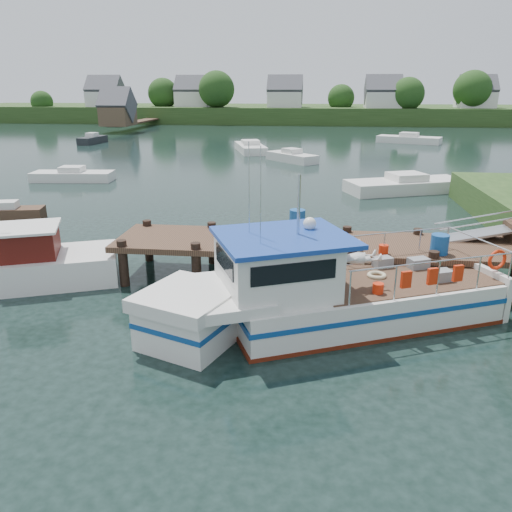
# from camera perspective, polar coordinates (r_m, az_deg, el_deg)

# --- Properties ---
(ground_plane) EXTENTS (160.00, 160.00, 0.00)m
(ground_plane) POSITION_cam_1_polar(r_m,az_deg,el_deg) (17.61, 3.81, -2.57)
(ground_plane) COLOR black
(far_shore) EXTENTS (140.00, 42.55, 9.22)m
(far_shore) POSITION_cam_1_polar(r_m,az_deg,el_deg) (98.85, 6.53, 16.19)
(far_shore) COLOR #2D491E
(far_shore) RESTS_ON ground
(dock) EXTENTS (16.60, 3.00, 4.78)m
(dock) POSITION_cam_1_polar(r_m,az_deg,el_deg) (17.87, 25.35, 3.50)
(dock) COLOR #462F21
(dock) RESTS_ON ground
(lobster_boat) EXTENTS (10.23, 6.45, 5.12)m
(lobster_boat) POSITION_cam_1_polar(r_m,az_deg,el_deg) (14.02, 7.36, -4.34)
(lobster_boat) COLOR silver
(lobster_boat) RESTS_ON ground
(work_boat) EXTENTS (7.82, 4.76, 4.20)m
(work_boat) POSITION_cam_1_polar(r_m,az_deg,el_deg) (18.73, -26.91, -1.15)
(work_boat) COLOR silver
(work_boat) RESTS_ON ground
(moored_rowboat) EXTENTS (3.52, 1.89, 0.97)m
(moored_rowboat) POSITION_cam_1_polar(r_m,az_deg,el_deg) (28.12, -26.41, 4.42)
(moored_rowboat) COLOR #462F21
(moored_rowboat) RESTS_ON ground
(moored_far) EXTENTS (7.67, 4.97, 1.24)m
(moored_far) POSITION_cam_1_polar(r_m,az_deg,el_deg) (63.68, 17.06, 12.65)
(moored_far) COLOR silver
(moored_far) RESTS_ON ground
(moored_a) EXTENTS (5.79, 2.47, 1.04)m
(moored_a) POSITION_cam_1_polar(r_m,az_deg,el_deg) (38.33, -20.21, 8.63)
(moored_a) COLOR silver
(moored_a) RESTS_ON ground
(moored_b) EXTENTS (4.94, 5.10, 1.17)m
(moored_b) POSITION_cam_1_polar(r_m,az_deg,el_deg) (45.70, 4.11, 11.25)
(moored_b) COLOR silver
(moored_b) RESTS_ON ground
(moored_c) EXTENTS (8.04, 5.21, 1.20)m
(moored_c) POSITION_cam_1_polar(r_m,az_deg,el_deg) (33.56, 16.75, 7.79)
(moored_c) COLOR silver
(moored_c) RESTS_ON ground
(moored_d) EXTENTS (4.28, 7.42, 1.20)m
(moored_d) POSITION_cam_1_polar(r_m,az_deg,el_deg) (52.65, -0.64, 12.30)
(moored_d) COLOR silver
(moored_d) RESTS_ON ground
(moored_e) EXTENTS (2.00, 4.65, 1.25)m
(moored_e) POSITION_cam_1_polar(r_m,az_deg,el_deg) (63.62, -18.19, 12.54)
(moored_e) COLOR black
(moored_e) RESTS_ON ground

